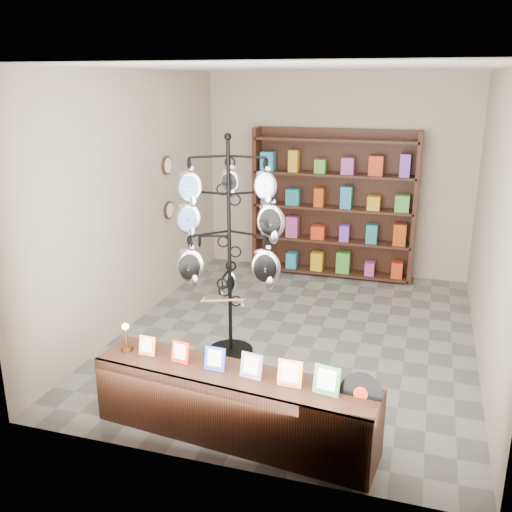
% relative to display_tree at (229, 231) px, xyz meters
% --- Properties ---
extents(ground, '(5.00, 5.00, 0.00)m').
position_rel_display_tree_xyz_m(ground, '(0.59, 0.64, -1.38)').
color(ground, slate).
rests_on(ground, ground).
extents(room_envelope, '(5.00, 5.00, 5.00)m').
position_rel_display_tree_xyz_m(room_envelope, '(0.59, 0.64, 0.47)').
color(room_envelope, '#ADA08C').
rests_on(room_envelope, ground).
extents(display_tree, '(1.25, 1.24, 2.38)m').
position_rel_display_tree_xyz_m(display_tree, '(0.00, 0.00, 0.00)').
color(display_tree, black).
rests_on(display_tree, ground).
extents(front_shelf, '(2.45, 0.75, 0.85)m').
position_rel_display_tree_xyz_m(front_shelf, '(0.55, -1.46, -1.08)').
color(front_shelf, black).
rests_on(front_shelf, ground).
extents(back_shelving, '(2.42, 0.36, 2.20)m').
position_rel_display_tree_xyz_m(back_shelving, '(0.59, 2.93, -0.35)').
color(back_shelving, black).
rests_on(back_shelving, ground).
extents(wall_clocks, '(0.03, 0.24, 0.84)m').
position_rel_display_tree_xyz_m(wall_clocks, '(-1.38, 1.44, 0.12)').
color(wall_clocks, black).
rests_on(wall_clocks, ground).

